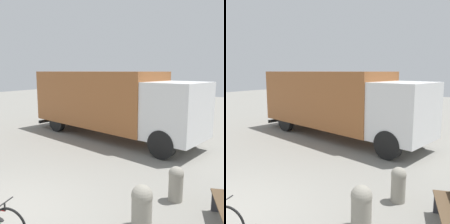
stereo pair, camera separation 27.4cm
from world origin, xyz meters
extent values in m
cube|color=#99592D|center=(-2.52, 7.23, 1.82)|extent=(7.14, 3.54, 2.58)
cube|color=silver|center=(1.82, 6.51, 1.63)|extent=(2.33, 2.64, 2.20)
cube|color=black|center=(-5.93, 7.80, 0.29)|extent=(0.48, 2.31, 0.16)
cylinder|color=black|center=(2.00, 7.55, 0.53)|extent=(1.09, 0.45, 1.06)
cylinder|color=black|center=(1.65, 5.46, 0.53)|extent=(1.09, 0.45, 1.06)
cylinder|color=black|center=(-4.19, 8.59, 0.53)|extent=(1.09, 0.45, 1.06)
cylinder|color=black|center=(-4.54, 6.49, 0.53)|extent=(1.09, 0.45, 1.06)
cube|color=#2D2D33|center=(4.03, 2.89, 0.24)|extent=(0.34, 0.16, 0.49)
cylinder|color=black|center=(0.93, -0.32, 0.73)|extent=(0.03, 0.03, 0.15)
cylinder|color=black|center=(0.93, -0.32, 0.80)|extent=(0.14, 0.43, 0.02)
cylinder|color=gray|center=(2.80, 1.43, 0.35)|extent=(0.41, 0.41, 0.69)
sphere|color=gray|center=(2.80, 1.43, 0.69)|extent=(0.44, 0.44, 0.44)
cylinder|color=gray|center=(3.03, 2.85, 0.34)|extent=(0.35, 0.35, 0.69)
sphere|color=gray|center=(3.03, 2.85, 0.69)|extent=(0.36, 0.36, 0.36)
camera|label=1|loc=(4.77, -2.78, 3.13)|focal=40.00mm
camera|label=2|loc=(5.00, -2.63, 3.13)|focal=40.00mm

